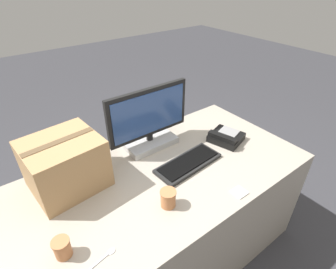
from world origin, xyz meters
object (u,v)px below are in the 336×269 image
Objects in this scene: paper_cup_left at (62,248)px; cardboard_box at (65,164)px; paper_cup_right at (168,198)px; desk_phone at (226,137)px; monitor at (149,123)px; keyboard at (188,163)px; sticky_note_pad at (239,192)px; spoon at (106,256)px.

paper_cup_left is 0.23× the size of cardboard_box.
paper_cup_right is (0.51, -0.05, 0.00)m from paper_cup_left.
cardboard_box is (-1.01, 0.23, 0.11)m from desk_phone.
desk_phone is (0.44, -0.28, -0.14)m from monitor.
paper_cup_right is at bearing -52.50° from cardboard_box.
paper_cup_left is at bearing -148.36° from monitor.
paper_cup_right reaches higher than keyboard.
monitor is at bearing 101.62° from sticky_note_pad.
cardboard_box reaches higher than desk_phone.
sticky_note_pad is at bearing -78.38° from monitor.
cardboard_box is 0.94m from sticky_note_pad.
keyboard is 0.71m from spoon.
spoon is (0.14, -0.11, -0.04)m from paper_cup_left.
cardboard_box is at bearing 139.02° from sticky_note_pad.
paper_cup_right is (-0.29, -0.18, 0.03)m from keyboard.
desk_phone is at bearing -32.03° from monitor.
desk_phone is at bearing -12.63° from cardboard_box.
paper_cup_right is 0.62× the size of spoon.
cardboard_box reaches higher than paper_cup_left.
desk_phone is 1.08m from spoon.
paper_cup_right is (-0.22, -0.50, -0.12)m from monitor.
cardboard_box reaches higher than spoon.
desk_phone is 1.65× the size of spoon.
desk_phone is 1.04m from cardboard_box.
sticky_note_pad is (0.74, -0.10, 0.00)m from spoon.
paper_cup_left is at bearing 174.78° from paper_cup_right.
sticky_note_pad is at bearing -13.42° from paper_cup_left.
monitor is 6.30× the size of paper_cup_left.
desk_phone is at bearing 4.84° from spoon.
cardboard_box is (-0.57, -0.05, -0.03)m from monitor.
spoon is at bearing -93.63° from cardboard_box.
paper_cup_right is 0.39m from spoon.
sticky_note_pad is (0.87, -0.21, -0.04)m from paper_cup_left.
cardboard_box is (0.03, 0.51, 0.14)m from spoon.
cardboard_box is at bearing 150.44° from desk_phone.
paper_cup_right is at bearing -178.37° from desk_phone.
paper_cup_left reaches higher than desk_phone.
paper_cup_left is (-0.74, -0.45, -0.12)m from monitor.
sticky_note_pad is at bearing -83.05° from keyboard.
monitor is 0.57m from cardboard_box.
sticky_note_pad is at bearing -18.05° from spoon.
monitor is at bearing 131.04° from desk_phone.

